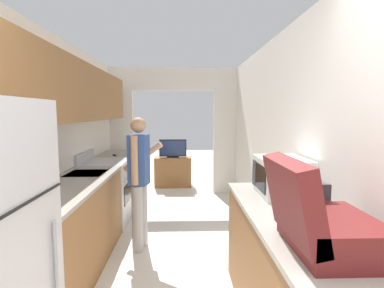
{
  "coord_description": "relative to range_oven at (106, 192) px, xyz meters",
  "views": [
    {
      "loc": [
        0.18,
        -0.81,
        1.63
      ],
      "look_at": [
        0.31,
        3.31,
        1.19
      ],
      "focal_mm": 28.0,
      "sensor_mm": 36.0,
      "label": 1
    }
  ],
  "objects": [
    {
      "name": "range_oven",
      "position": [
        0.0,
        0.0,
        0.0
      ],
      "size": [
        0.66,
        0.76,
        1.07
      ],
      "color": "#B7B7BC",
      "rests_on": "ground_plane"
    },
    {
      "name": "person",
      "position": [
        0.61,
        -0.83,
        0.37
      ],
      "size": [
        0.51,
        0.42,
        1.57
      ],
      "rotation": [
        0.0,
        0.0,
        1.38
      ],
      "color": "#9E9E9E",
      "rests_on": "ground_plane"
    },
    {
      "name": "wall_left",
      "position": [
        -0.26,
        -1.14,
        1.05
      ],
      "size": [
        0.38,
        7.49,
        2.5
      ],
      "color": "white",
      "rests_on": "ground_plane"
    },
    {
      "name": "wall_far_with_doorway",
      "position": [
        0.94,
        1.62,
        0.97
      ],
      "size": [
        2.9,
        0.06,
        2.5
      ],
      "color": "white",
      "rests_on": "ground_plane"
    },
    {
      "name": "knife",
      "position": [
        0.01,
        0.61,
        0.46
      ],
      "size": [
        0.13,
        0.29,
        0.02
      ],
      "rotation": [
        0.0,
        0.0,
        0.55
      ],
      "color": "#B7B7BC",
      "rests_on": "counter_left"
    },
    {
      "name": "book_stack",
      "position": [
        1.9,
        -2.33,
        0.49
      ],
      "size": [
        0.25,
        0.31,
        0.06
      ],
      "color": "red",
      "rests_on": "counter_right"
    },
    {
      "name": "television",
      "position": [
        0.91,
        2.18,
        0.37
      ],
      "size": [
        0.59,
        0.16,
        0.39
      ],
      "color": "black",
      "rests_on": "tv_cabinet"
    },
    {
      "name": "suitcase",
      "position": [
        1.82,
        -2.85,
        0.61
      ],
      "size": [
        0.5,
        0.55,
        0.48
      ],
      "color": "#5B1919",
      "rests_on": "counter_right"
    },
    {
      "name": "wall_right",
      "position": [
        2.22,
        -1.55,
        0.78
      ],
      "size": [
        0.06,
        7.49,
        2.5
      ],
      "color": "white",
      "rests_on": "ground_plane"
    },
    {
      "name": "counter_right",
      "position": [
        1.89,
        -2.3,
        -0.01
      ],
      "size": [
        0.62,
        1.85,
        0.93
      ],
      "color": "brown",
      "rests_on": "ground_plane"
    },
    {
      "name": "tv_cabinet",
      "position": [
        0.91,
        2.22,
        -0.14
      ],
      "size": [
        0.8,
        0.42,
        0.65
      ],
      "color": "brown",
      "rests_on": "ground_plane"
    },
    {
      "name": "counter_left",
      "position": [
        -0.01,
        -0.76,
        -0.0
      ],
      "size": [
        0.62,
        3.94,
        0.93
      ],
      "color": "brown",
      "rests_on": "ground_plane"
    },
    {
      "name": "microwave",
      "position": [
        1.97,
        -1.81,
        0.62
      ],
      "size": [
        0.4,
        0.51,
        0.32
      ],
      "color": "white",
      "rests_on": "counter_right"
    }
  ]
}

